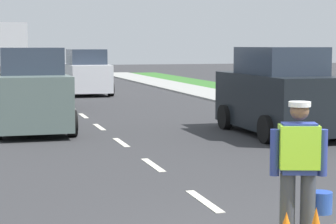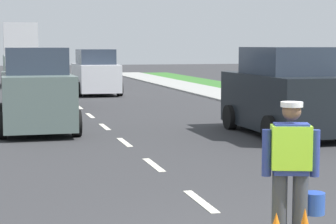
% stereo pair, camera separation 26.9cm
% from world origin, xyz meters
% --- Properties ---
extents(ground_plane, '(96.00, 96.00, 0.00)m').
position_xyz_m(ground_plane, '(0.00, 21.00, 0.00)').
color(ground_plane, '#333335').
extents(lane_center_line, '(0.14, 46.40, 0.01)m').
position_xyz_m(lane_center_line, '(0.00, 25.20, 0.00)').
color(lane_center_line, silver).
rests_on(lane_center_line, ground).
extents(road_worker, '(0.77, 0.41, 1.67)m').
position_xyz_m(road_worker, '(0.44, 0.55, 0.93)').
color(road_worker, '#383D4C').
rests_on(road_worker, ground).
extents(delivery_truck, '(2.16, 4.60, 3.54)m').
position_xyz_m(delivery_truck, '(-1.71, 30.81, 1.61)').
color(delivery_truck, slate).
rests_on(delivery_truck, ground).
extents(car_oncoming_lead, '(2.06, 3.86, 2.26)m').
position_xyz_m(car_oncoming_lead, '(-1.91, 11.24, 1.05)').
color(car_oncoming_lead, slate).
rests_on(car_oncoming_lead, ground).
extents(car_parked_curbside, '(2.06, 4.38, 2.27)m').
position_xyz_m(car_parked_curbside, '(4.21, 8.94, 1.06)').
color(car_parked_curbside, black).
rests_on(car_parked_curbside, ground).
extents(car_oncoming_second, '(1.96, 3.84, 2.10)m').
position_xyz_m(car_oncoming_second, '(-1.48, 18.13, 0.97)').
color(car_oncoming_second, black).
rests_on(car_oncoming_second, ground).
extents(car_outgoing_far, '(2.08, 4.17, 2.13)m').
position_xyz_m(car_outgoing_far, '(1.52, 23.84, 0.99)').
color(car_outgoing_far, silver).
rests_on(car_outgoing_far, ground).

